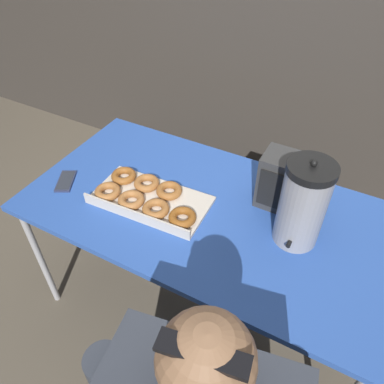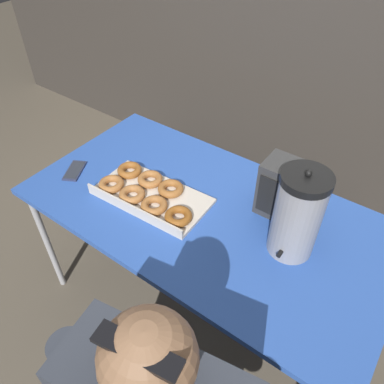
{
  "view_description": "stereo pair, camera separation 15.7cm",
  "coord_description": "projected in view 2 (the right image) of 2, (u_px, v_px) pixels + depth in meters",
  "views": [
    {
      "loc": [
        0.49,
        -1.03,
        1.86
      ],
      "look_at": [
        -0.07,
        0.0,
        0.8
      ],
      "focal_mm": 35.0,
      "sensor_mm": 36.0,
      "label": 1
    },
    {
      "loc": [
        0.62,
        -0.95,
        1.86
      ],
      "look_at": [
        -0.07,
        0.0,
        0.8
      ],
      "focal_mm": 35.0,
      "sensor_mm": 36.0,
      "label": 2
    }
  ],
  "objects": [
    {
      "name": "donut_box",
      "position": [
        148.0,
        193.0,
        1.63
      ],
      "size": [
        0.52,
        0.28,
        0.05
      ],
      "rotation": [
        0.0,
        0.0,
        0.04
      ],
      "color": "beige",
      "rests_on": "folding_table"
    },
    {
      "name": "ground_plane",
      "position": [
        202.0,
        303.0,
        2.08
      ],
      "size": [
        12.0,
        12.0,
        0.0
      ],
      "primitive_type": "plane",
      "color": "brown"
    },
    {
      "name": "space_heater",
      "position": [
        281.0,
        189.0,
        1.5
      ],
      "size": [
        0.16,
        0.15,
        0.24
      ],
      "color": "#333333",
      "rests_on": "folding_table"
    },
    {
      "name": "back_wall",
      "position": [
        338.0,
        0.0,
        1.92
      ],
      "size": [
        6.0,
        0.11,
        2.59
      ],
      "color": "#38332D",
      "rests_on": "ground"
    },
    {
      "name": "folding_table",
      "position": [
        205.0,
        216.0,
        1.61
      ],
      "size": [
        1.56,
        0.82,
        0.74
      ],
      "color": "#2D56B2",
      "rests_on": "ground"
    },
    {
      "name": "cell_phone",
      "position": [
        75.0,
        171.0,
        1.77
      ],
      "size": [
        0.13,
        0.16,
        0.01
      ],
      "rotation": [
        0.0,
        0.0,
        0.49
      ],
      "color": "#2D334C",
      "rests_on": "folding_table"
    },
    {
      "name": "coffee_urn",
      "position": [
        297.0,
        215.0,
        1.31
      ],
      "size": [
        0.18,
        0.2,
        0.38
      ],
      "color": "#939399",
      "rests_on": "folding_table"
    }
  ]
}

